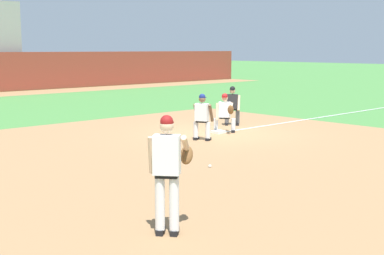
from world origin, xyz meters
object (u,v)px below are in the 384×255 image
baseball (210,166)px  baserunner (202,115)px  first_base_bag (218,132)px  umpire (232,104)px  first_baseman (225,111)px  pitcher (168,167)px

baseball → baserunner: 3.91m
first_base_bag → umpire: size_ratio=0.26×
baseball → first_baseman: 5.48m
first_base_bag → baseball: bearing=-137.8°
first_baseman → umpire: umpire is taller
first_baseman → baserunner: baserunner is taller
baseball → umpire: size_ratio=0.05×
first_base_bag → baseball: first_base_bag is taller
baserunner → umpire: (3.11, 1.61, 0.00)m
first_base_bag → first_baseman: bearing=-17.6°
baseball → first_baseman: first_baseman is taller
first_base_bag → first_baseman: first_baseman is taller
baseball → umpire: bearing=38.6°
pitcher → first_baseman: (7.92, 6.36, -0.33)m
first_base_bag → pitcher: 10.07m
baserunner → pitcher: bearing=-137.4°
first_base_bag → baserunner: baserunner is taller
pitcher → baserunner: (6.27, 5.77, -0.27)m
first_base_bag → umpire: umpire is taller
pitcher → baserunner: size_ratio=1.27×
first_base_bag → baseball: size_ratio=5.14×
first_base_bag → first_baseman: 0.73m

